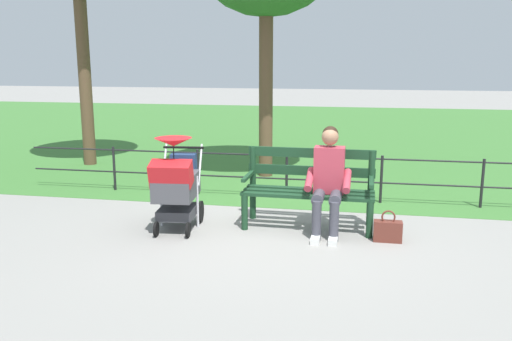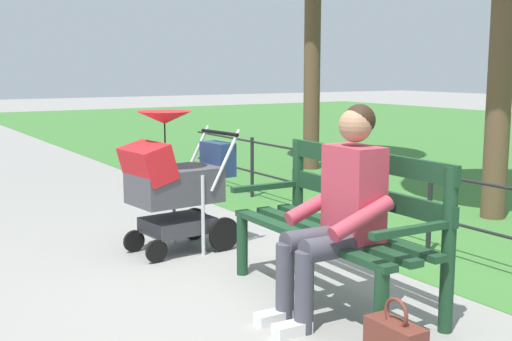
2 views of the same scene
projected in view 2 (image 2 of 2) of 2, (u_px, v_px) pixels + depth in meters
ground_plane at (288, 282)px, 4.59m from camera, size 60.00×60.00×0.00m
park_bench at (342, 219)px, 4.20m from camera, size 1.61×0.63×0.96m
person_on_bench at (339, 206)px, 3.85m from camera, size 0.54×0.74×1.28m
stroller at (174, 180)px, 5.26m from camera, size 0.58×0.93×1.15m
park_fence at (458, 208)px, 5.00m from camera, size 8.27×0.04×0.70m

